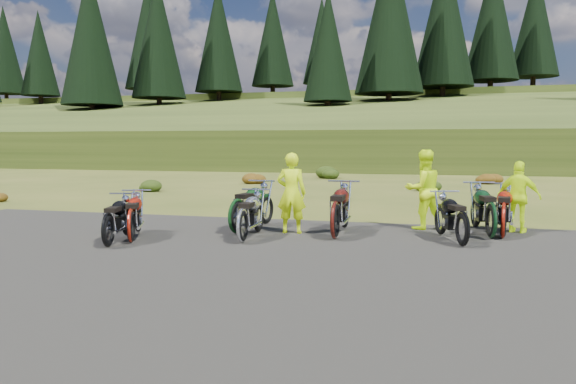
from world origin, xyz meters
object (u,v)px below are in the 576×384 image
(motorcycle_7, at_px, (491,240))
(person_middle, at_px, (291,194))
(motorcycle_3, at_px, (242,244))
(motorcycle_0, at_px, (109,248))

(motorcycle_7, bearing_deg, person_middle, 86.49)
(motorcycle_3, xyz_separation_m, person_middle, (0.65, 1.48, 0.92))
(motorcycle_3, bearing_deg, motorcycle_7, -73.08)
(motorcycle_3, height_order, person_middle, person_middle)
(motorcycle_3, height_order, motorcycle_7, motorcycle_7)
(motorcycle_7, bearing_deg, motorcycle_3, 101.71)
(motorcycle_7, bearing_deg, motorcycle_0, 103.31)
(motorcycle_3, xyz_separation_m, motorcycle_7, (5.01, 1.91, 0.00))
(motorcycle_3, relative_size, motorcycle_7, 0.90)
(person_middle, bearing_deg, motorcycle_7, -179.04)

